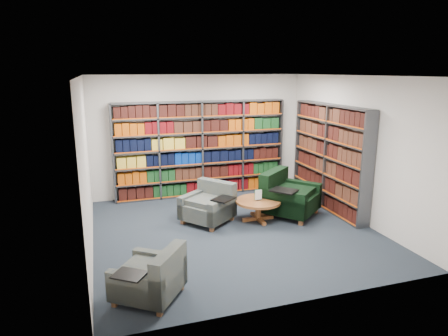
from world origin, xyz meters
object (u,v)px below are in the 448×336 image
object	(u,v)px
chair_teal_front	(153,279)
chair_green_right	(286,197)
chair_teal_left	(210,206)
coffee_table	(258,204)

from	to	relation	value
chair_teal_front	chair_green_right	bearing A→B (deg)	37.45
chair_teal_left	chair_teal_front	world-z (taller)	chair_teal_left
chair_teal_front	coffee_table	distance (m)	3.21
chair_teal_left	chair_green_right	xyz separation A→B (m)	(1.58, -0.12, 0.05)
chair_green_right	chair_teal_front	world-z (taller)	chair_green_right
chair_teal_left	chair_green_right	distance (m)	1.59
coffee_table	chair_green_right	bearing A→B (deg)	12.83
chair_teal_left	chair_teal_front	xyz separation A→B (m)	(-1.45, -2.44, -0.03)
chair_teal_front	coffee_table	bearing A→B (deg)	42.62
chair_teal_left	coffee_table	distance (m)	0.95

